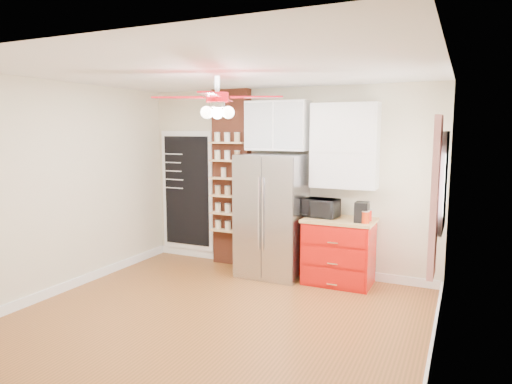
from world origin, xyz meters
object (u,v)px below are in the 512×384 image
at_px(fridge, 272,216).
at_px(canister_left, 365,217).
at_px(toaster_oven, 321,208).
at_px(red_cabinet, 339,251).
at_px(ceiling_fan, 217,98).
at_px(coffee_maker, 362,212).
at_px(pantry_jar_oats, 224,173).

bearing_deg(fridge, canister_left, -4.51).
relative_size(fridge, toaster_oven, 3.81).
bearing_deg(fridge, red_cabinet, 2.95).
height_order(red_cabinet, ceiling_fan, ceiling_fan).
xyz_separation_m(red_cabinet, canister_left, (0.37, -0.16, 0.52)).
bearing_deg(ceiling_fan, toaster_oven, 68.87).
distance_m(ceiling_fan, coffee_maker, 2.44).
bearing_deg(toaster_oven, coffee_maker, -5.87).
relative_size(ceiling_fan, canister_left, 9.34).
bearing_deg(toaster_oven, ceiling_fan, -106.23).
bearing_deg(fridge, ceiling_fan, -88.24).
xyz_separation_m(red_cabinet, coffee_maker, (0.32, -0.10, 0.58)).
xyz_separation_m(toaster_oven, canister_left, (0.64, -0.17, -0.05)).
xyz_separation_m(coffee_maker, canister_left, (0.05, -0.06, -0.06)).
distance_m(fridge, ceiling_fan, 2.25).
bearing_deg(red_cabinet, fridge, -177.05).
bearing_deg(canister_left, ceiling_fan, -130.24).
bearing_deg(red_cabinet, toaster_oven, 177.38).
xyz_separation_m(fridge, pantry_jar_oats, (-0.86, 0.14, 0.57)).
distance_m(ceiling_fan, toaster_oven, 2.29).
height_order(fridge, toaster_oven, fridge).
bearing_deg(red_cabinet, canister_left, -22.83).
relative_size(red_cabinet, canister_left, 6.27).
height_order(fridge, pantry_jar_oats, fridge).
height_order(fridge, canister_left, fridge).
distance_m(fridge, pantry_jar_oats, 1.04).
bearing_deg(ceiling_fan, red_cabinet, 61.29).
bearing_deg(ceiling_fan, pantry_jar_oats, 117.22).
bearing_deg(toaster_oven, pantry_jar_oats, -178.07).
bearing_deg(coffee_maker, pantry_jar_oats, 173.16).
height_order(fridge, red_cabinet, fridge).
bearing_deg(fridge, pantry_jar_oats, 170.54).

